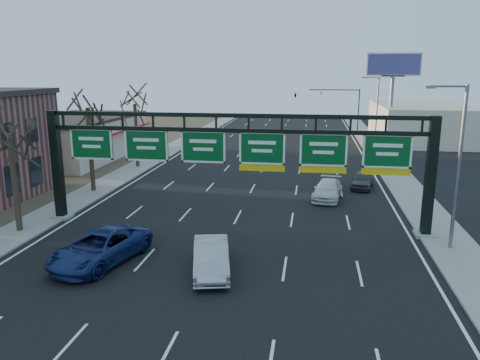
% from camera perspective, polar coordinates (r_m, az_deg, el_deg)
% --- Properties ---
extents(ground, '(160.00, 160.00, 0.00)m').
position_cam_1_polar(ground, '(22.67, -4.37, -12.14)').
color(ground, black).
rests_on(ground, ground).
extents(sidewalk_left, '(3.00, 120.00, 0.12)m').
position_cam_1_polar(sidewalk_left, '(44.68, -14.62, 0.31)').
color(sidewalk_left, gray).
rests_on(sidewalk_left, ground).
extents(sidewalk_right, '(3.00, 120.00, 0.12)m').
position_cam_1_polar(sidewalk_right, '(41.84, 19.58, -0.89)').
color(sidewalk_right, gray).
rests_on(sidewalk_right, ground).
extents(lane_markings, '(21.60, 120.00, 0.01)m').
position_cam_1_polar(lane_markings, '(41.36, 1.90, -0.35)').
color(lane_markings, white).
rests_on(lane_markings, ground).
extents(sign_gantry, '(24.60, 1.20, 7.20)m').
position_cam_1_polar(sign_gantry, '(28.76, -0.61, 3.07)').
color(sign_gantry, black).
rests_on(sign_gantry, ground).
extents(cream_strip, '(10.90, 18.40, 4.70)m').
position_cam_1_polar(cream_strip, '(56.02, -19.33, 4.93)').
color(cream_strip, beige).
rests_on(cream_strip, ground).
extents(building_right_distant, '(12.00, 20.00, 5.00)m').
position_cam_1_polar(building_right_distant, '(71.92, 21.11, 6.57)').
color(building_right_distant, beige).
rests_on(building_right_distant, ground).
extents(tree_gantry, '(3.60, 3.60, 8.48)m').
position_cam_1_polar(tree_gantry, '(30.62, -26.52, 7.00)').
color(tree_gantry, '#332A1C').
rests_on(tree_gantry, sidewalk_left).
extents(tree_mid, '(3.60, 3.60, 9.24)m').
position_cam_1_polar(tree_mid, '(39.15, -18.19, 9.86)').
color(tree_mid, '#332A1C').
rests_on(tree_mid, sidewalk_left).
extents(tree_far, '(3.60, 3.60, 8.86)m').
position_cam_1_polar(tree_far, '(48.30, -12.78, 10.25)').
color(tree_far, '#332A1C').
rests_on(tree_far, sidewalk_left).
extents(streetlight_near, '(2.15, 0.22, 9.00)m').
position_cam_1_polar(streetlight_near, '(27.43, 24.93, 2.30)').
color(streetlight_near, slate).
rests_on(streetlight_near, sidewalk_right).
extents(streetlight_far, '(2.15, 0.22, 9.00)m').
position_cam_1_polar(streetlight_far, '(60.59, 16.23, 8.31)').
color(streetlight_far, slate).
rests_on(streetlight_far, sidewalk_right).
extents(billboard_right, '(7.00, 0.50, 12.00)m').
position_cam_1_polar(billboard_right, '(65.71, 18.15, 12.00)').
color(billboard_right, slate).
rests_on(billboard_right, ground).
extents(traffic_signal_mast, '(10.16, 0.54, 7.00)m').
position_cam_1_polar(traffic_signal_mast, '(75.05, 9.61, 9.80)').
color(traffic_signal_mast, black).
rests_on(traffic_signal_mast, ground).
extents(car_blue_suv, '(4.21, 6.52, 1.67)m').
position_cam_1_polar(car_blue_suv, '(25.28, -16.67, -7.88)').
color(car_blue_suv, navy).
rests_on(car_blue_suv, ground).
extents(car_silver_sedan, '(2.69, 5.03, 1.58)m').
position_cam_1_polar(car_silver_sedan, '(23.22, -3.54, -9.36)').
color(car_silver_sedan, '#9E9DA2').
rests_on(car_silver_sedan, ground).
extents(car_white_wagon, '(2.65, 5.08, 1.41)m').
position_cam_1_polar(car_white_wagon, '(36.78, 10.63, -1.18)').
color(car_white_wagon, silver).
rests_on(car_white_wagon, ground).
extents(car_grey_far, '(2.42, 4.29, 1.38)m').
position_cam_1_polar(car_grey_far, '(40.83, 14.70, 0.02)').
color(car_grey_far, '#3C3E41').
rests_on(car_grey_far, ground).
extents(car_silver_distant, '(2.23, 4.86, 1.54)m').
position_cam_1_polar(car_silver_distant, '(53.70, 2.86, 3.61)').
color(car_silver_distant, '#A09FA4').
rests_on(car_silver_distant, ground).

